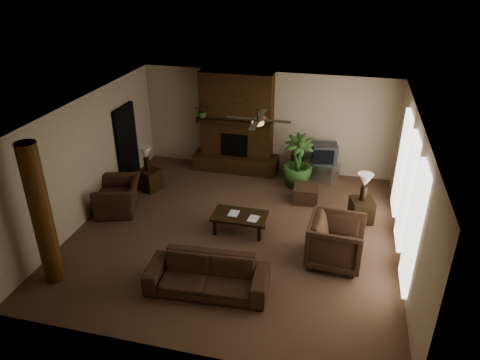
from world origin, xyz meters
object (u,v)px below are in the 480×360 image
(lamp_left, at_px, (146,154))
(lamp_right, at_px, (365,182))
(ottoman, at_px, (306,194))
(log_column, at_px, (42,216))
(armchair_right, at_px, (336,240))
(floor_vase, at_px, (297,162))
(tv_stand, at_px, (322,170))
(side_table_right, at_px, (361,210))
(floor_plant, at_px, (297,172))
(armchair_left, at_px, (118,192))
(sofa, at_px, (207,270))
(coffee_table, at_px, (239,217))
(side_table_left, at_px, (150,179))

(lamp_left, relative_size, lamp_right, 1.00)
(ottoman, height_order, lamp_right, lamp_right)
(log_column, relative_size, armchair_right, 2.59)
(ottoman, bearing_deg, floor_vase, 106.85)
(tv_stand, distance_m, side_table_right, 2.26)
(log_column, relative_size, floor_vase, 3.64)
(floor_plant, bearing_deg, log_column, -128.66)
(ottoman, height_order, tv_stand, tv_stand)
(ottoman, distance_m, lamp_left, 4.19)
(tv_stand, distance_m, lamp_right, 2.38)
(tv_stand, bearing_deg, log_column, -105.56)
(armchair_left, distance_m, tv_stand, 5.45)
(log_column, relative_size, lamp_right, 4.31)
(floor_vase, bearing_deg, armchair_right, -71.43)
(armchair_right, xyz_separation_m, side_table_right, (0.50, 1.76, -0.27))
(sofa, bearing_deg, armchair_left, 138.93)
(floor_vase, distance_m, lamp_left, 4.10)
(armchair_left, relative_size, tv_stand, 1.36)
(coffee_table, bearing_deg, armchair_left, 175.83)
(side_table_right, bearing_deg, armchair_left, -170.96)
(floor_vase, distance_m, floor_plant, 0.58)
(log_column, bearing_deg, side_table_left, 86.29)
(armchair_left, height_order, lamp_right, lamp_right)
(log_column, bearing_deg, ottoman, 44.22)
(lamp_right, bearing_deg, armchair_right, -105.69)
(floor_plant, bearing_deg, coffee_table, -110.49)
(armchair_right, xyz_separation_m, tv_stand, (-0.56, 3.75, -0.29))
(lamp_right, bearing_deg, armchair_left, -170.93)
(lamp_left, bearing_deg, armchair_right, -22.60)
(coffee_table, distance_m, lamp_right, 2.92)
(armchair_left, height_order, floor_plant, armchair_left)
(floor_plant, bearing_deg, tv_stand, 43.47)
(armchair_left, xyz_separation_m, armchair_right, (5.18, -0.86, 0.04))
(log_column, bearing_deg, armchair_left, 90.53)
(side_table_left, bearing_deg, sofa, -52.23)
(ottoman, bearing_deg, lamp_left, -175.40)
(tv_stand, relative_size, floor_vase, 1.10)
(armchair_left, bearing_deg, coffee_table, 66.92)
(tv_stand, relative_size, lamp_right, 1.31)
(armchair_right, distance_m, side_table_right, 1.85)
(armchair_right, bearing_deg, tv_stand, 12.24)
(tv_stand, distance_m, lamp_left, 4.76)
(sofa, bearing_deg, side_table_right, 45.47)
(armchair_left, distance_m, coffee_table, 3.06)
(tv_stand, height_order, lamp_right, lamp_right)
(log_column, height_order, armchair_right, log_column)
(tv_stand, bearing_deg, armchair_left, -123.85)
(floor_vase, bearing_deg, lamp_left, -155.37)
(tv_stand, bearing_deg, side_table_left, -134.62)
(armchair_right, bearing_deg, lamp_left, 71.08)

